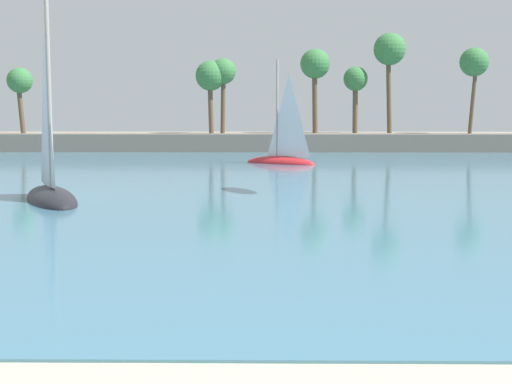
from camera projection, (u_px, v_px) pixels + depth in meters
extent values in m
cube|color=teal|center=(265.00, 158.00, 62.71)|extent=(220.00, 101.40, 0.06)
cube|color=slate|center=(265.00, 142.00, 73.24)|extent=(116.77, 6.00, 1.80)
cylinder|color=brown|center=(315.00, 99.00, 73.10)|extent=(0.67, 0.86, 6.98)
sphere|color=#38753D|center=(315.00, 64.00, 72.70)|extent=(2.99, 2.99, 2.99)
cylinder|color=brown|center=(21.00, 107.00, 72.56)|extent=(0.76, 0.70, 5.31)
sphere|color=#38753D|center=(20.00, 80.00, 72.25)|extent=(2.55, 2.55, 2.55)
cylinder|color=brown|center=(355.00, 106.00, 73.52)|extent=(0.59, 0.74, 5.50)
sphere|color=#38753D|center=(356.00, 79.00, 73.20)|extent=(2.46, 2.46, 2.46)
cylinder|color=brown|center=(473.00, 98.00, 71.86)|extent=(0.75, 0.65, 7.06)
sphere|color=#38753D|center=(474.00, 62.00, 71.46)|extent=(2.85, 2.85, 2.85)
cylinder|color=brown|center=(223.00, 102.00, 72.78)|extent=(0.59, 0.68, 6.21)
sphere|color=#38753D|center=(223.00, 71.00, 72.43)|extent=(2.60, 2.60, 2.60)
cylinder|color=brown|center=(389.00, 91.00, 73.35)|extent=(0.78, 0.49, 8.44)
sphere|color=#38753D|center=(390.00, 49.00, 72.87)|extent=(3.24, 3.24, 3.24)
cylinder|color=brown|center=(211.00, 105.00, 72.57)|extent=(0.62, 0.58, 5.75)
sphere|color=#38753D|center=(210.00, 76.00, 72.24)|extent=(2.98, 2.98, 2.98)
ellipsoid|color=black|center=(51.00, 201.00, 33.41)|extent=(4.74, 6.99, 1.35)
cylinder|color=gray|center=(49.00, 94.00, 32.53)|extent=(0.20, 0.20, 8.47)
pyramid|color=silver|center=(46.00, 108.00, 33.65)|extent=(1.49, 2.84, 7.20)
ellipsoid|color=red|center=(280.00, 164.00, 56.14)|extent=(5.99, 4.51, 1.18)
cylinder|color=gray|center=(277.00, 108.00, 55.80)|extent=(0.18, 0.18, 7.38)
pyramid|color=silver|center=(289.00, 115.00, 55.35)|extent=(2.38, 1.50, 6.28)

